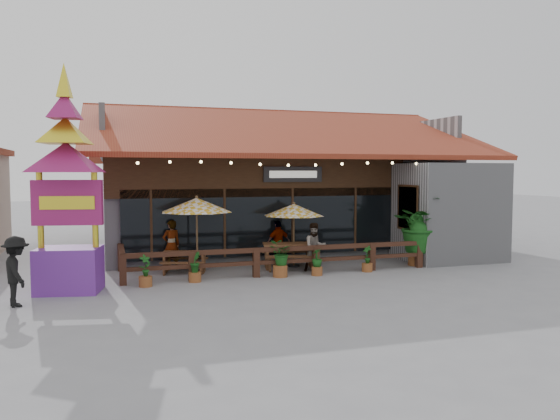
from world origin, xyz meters
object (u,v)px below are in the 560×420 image
object	(u,v)px
umbrella_left	(197,205)
tropical_plant	(418,226)
umbrella_right	(294,210)
picnic_table_right	(290,251)
pedestrian	(16,271)
picnic_table_left	(185,258)
thai_sign_tower	(66,163)

from	to	relation	value
umbrella_left	tropical_plant	bearing A→B (deg)	-7.12
umbrella_left	umbrella_right	distance (m)	3.39
picnic_table_right	pedestrian	world-z (taller)	pedestrian
umbrella_left	picnic_table_left	world-z (taller)	umbrella_left
umbrella_left	umbrella_right	bearing A→B (deg)	2.06
umbrella_right	thai_sign_tower	world-z (taller)	thai_sign_tower
picnic_table_right	umbrella_right	bearing A→B (deg)	45.83
thai_sign_tower	tropical_plant	bearing A→B (deg)	4.34
umbrella_right	picnic_table_left	xyz separation A→B (m)	(-3.76, 0.05, -1.50)
umbrella_left	umbrella_right	xyz separation A→B (m)	(3.38, 0.12, -0.24)
picnic_table_left	thai_sign_tower	size ratio (longest dim) A/B	0.26
umbrella_right	picnic_table_left	size ratio (longest dim) A/B	1.48
umbrella_left	picnic_table_left	size ratio (longest dim) A/B	1.74
picnic_table_left	tropical_plant	size ratio (longest dim) A/B	0.71
umbrella_left	tropical_plant	distance (m)	7.72
tropical_plant	pedestrian	distance (m)	12.73
tropical_plant	pedestrian	xyz separation A→B (m)	(-12.53, -2.17, -0.51)
tropical_plant	umbrella_left	bearing A→B (deg)	172.88
umbrella_left	pedestrian	world-z (taller)	umbrella_left
picnic_table_right	tropical_plant	bearing A→B (deg)	-10.44
umbrella_left	tropical_plant	xyz separation A→B (m)	(7.61, -0.95, -0.83)
umbrella_left	picnic_table_left	xyz separation A→B (m)	(-0.39, 0.17, -1.74)
pedestrian	umbrella_right	bearing A→B (deg)	-87.67
umbrella_left	umbrella_right	size ratio (longest dim) A/B	1.18
thai_sign_tower	picnic_table_left	bearing A→B (deg)	30.35
thai_sign_tower	pedestrian	distance (m)	3.16
picnic_table_right	pedestrian	bearing A→B (deg)	-159.60
thai_sign_tower	umbrella_right	bearing A→B (deg)	15.13
tropical_plant	umbrella_right	bearing A→B (deg)	165.80
umbrella_left	picnic_table_left	bearing A→B (deg)	155.76
picnic_table_right	umbrella_left	bearing A→B (deg)	177.70
thai_sign_tower	pedestrian	bearing A→B (deg)	-130.92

